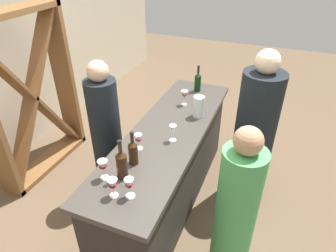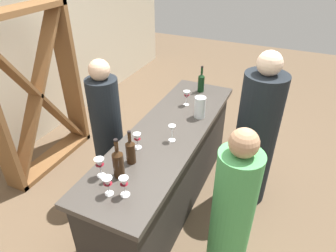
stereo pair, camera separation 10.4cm
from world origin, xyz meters
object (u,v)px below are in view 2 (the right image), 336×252
at_px(person_server_behind, 108,136).
at_px(wine_glass_near_left, 172,130).
at_px(wine_bottle_leftmost_amber_brown, 118,162).
at_px(person_left_guest, 232,212).
at_px(wine_glass_far_right, 100,164).
at_px(wine_rack, 36,95).
at_px(wine_bottle_second_left_amber_brown, 131,151).
at_px(wine_glass_far_center, 137,139).
at_px(wine_bottle_center_dark_green, 201,82).
at_px(wine_glass_near_center, 124,183).
at_px(person_center_guest, 255,138).
at_px(wine_glass_far_left, 108,183).
at_px(wine_glass_near_right, 187,95).
at_px(water_pitcher, 200,107).

bearing_deg(person_server_behind, wine_glass_near_left, -25.19).
bearing_deg(wine_bottle_leftmost_amber_brown, person_server_behind, 41.50).
bearing_deg(person_left_guest, wine_glass_far_right, -0.23).
bearing_deg(wine_rack, person_server_behind, -95.40).
height_order(wine_rack, person_left_guest, wine_rack).
bearing_deg(wine_bottle_second_left_amber_brown, wine_glass_near_left, -22.94).
bearing_deg(wine_rack, wine_glass_far_center, -103.82).
height_order(wine_bottle_center_dark_green, wine_glass_far_right, wine_bottle_center_dark_green).
height_order(wine_rack, wine_glass_far_right, wine_rack).
bearing_deg(wine_rack, wine_glass_near_center, -117.47).
bearing_deg(wine_glass_far_right, wine_bottle_second_left_amber_brown, -27.43).
distance_m(wine_glass_far_right, person_center_guest, 1.57).
relative_size(wine_bottle_center_dark_green, wine_glass_far_left, 2.07).
relative_size(wine_glass_far_left, person_left_guest, 0.11).
xyz_separation_m(wine_rack, wine_glass_near_right, (0.51, -1.62, 0.09)).
xyz_separation_m(water_pitcher, person_left_guest, (-0.83, -0.58, -0.37)).
xyz_separation_m(wine_rack, person_center_guest, (0.42, -2.39, -0.18)).
distance_m(wine_glass_near_center, wine_glass_far_right, 0.28).
distance_m(wine_glass_near_center, person_center_guest, 1.50).
bearing_deg(wine_glass_near_center, wine_rack, 62.53).
distance_m(wine_glass_near_left, wine_glass_far_left, 0.79).
xyz_separation_m(wine_bottle_second_left_amber_brown, wine_glass_far_right, (-0.24, 0.12, -0.00)).
relative_size(wine_glass_far_left, person_center_guest, 0.09).
xyz_separation_m(wine_glass_near_left, wine_glass_far_right, (-0.64, 0.30, -0.00)).
relative_size(wine_bottle_leftmost_amber_brown, person_center_guest, 0.20).
height_order(wine_bottle_second_left_amber_brown, water_pitcher, wine_bottle_second_left_amber_brown).
bearing_deg(wine_bottle_center_dark_green, person_left_guest, -151.46).
bearing_deg(person_server_behind, wine_glass_far_left, -74.66).
bearing_deg(water_pitcher, wine_glass_far_left, 170.05).
bearing_deg(wine_glass_near_left, wine_bottle_second_left_amber_brown, 157.06).
distance_m(wine_bottle_second_left_amber_brown, person_left_guest, 0.91).
relative_size(wine_rack, person_center_guest, 1.14).
bearing_deg(wine_glass_near_center, person_server_behind, 41.79).
relative_size(wine_glass_near_left, water_pitcher, 0.72).
distance_m(person_left_guest, person_center_guest, 0.93).
distance_m(wine_bottle_center_dark_green, person_center_guest, 0.92).
bearing_deg(wine_rack, water_pitcher, -79.67).
xyz_separation_m(wine_bottle_leftmost_amber_brown, wine_glass_near_left, (0.58, -0.17, -0.01)).
bearing_deg(person_center_guest, wine_bottle_leftmost_amber_brown, 65.23).
distance_m(wine_glass_near_center, wine_glass_far_left, 0.11).
xyz_separation_m(wine_glass_near_center, wine_glass_near_right, (1.41, 0.10, 0.01)).
bearing_deg(wine_bottle_leftmost_amber_brown, wine_glass_near_left, -16.55).
distance_m(wine_bottle_leftmost_amber_brown, wine_bottle_second_left_amber_brown, 0.18).
bearing_deg(wine_rack, wine_glass_near_right, -72.44).
relative_size(wine_bottle_second_left_amber_brown, water_pitcher, 1.37).
xyz_separation_m(wine_glass_near_right, person_server_behind, (-0.61, 0.62, -0.31)).
distance_m(wine_bottle_second_left_amber_brown, wine_glass_far_left, 0.37).
xyz_separation_m(wine_bottle_second_left_amber_brown, wine_glass_near_right, (1.08, -0.05, 0.00)).
height_order(person_left_guest, person_center_guest, person_center_guest).
bearing_deg(person_center_guest, wine_glass_far_left, 70.34).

